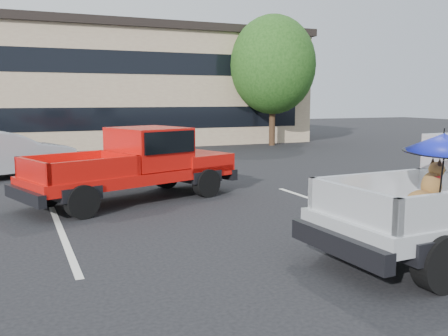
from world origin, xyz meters
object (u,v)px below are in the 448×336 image
(tree_right, at_px, (273,65))
(red_pickup, at_px, (144,160))
(silver_sedan, at_px, (2,154))
(tree_back, at_px, (172,68))

(tree_right, height_order, red_pickup, tree_right)
(silver_sedan, bearing_deg, red_pickup, -166.18)
(tree_back, xyz_separation_m, silver_sedan, (-10.06, -14.39, -3.67))
(tree_back, xyz_separation_m, red_pickup, (-6.80, -19.38, -3.45))
(tree_back, bearing_deg, red_pickup, -109.33)
(tree_right, xyz_separation_m, silver_sedan, (-13.06, -6.39, -3.46))
(red_pickup, height_order, silver_sedan, red_pickup)
(red_pickup, xyz_separation_m, silver_sedan, (-3.26, 5.00, -0.22))
(tree_right, distance_m, silver_sedan, 14.94)
(red_pickup, distance_m, silver_sedan, 5.97)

